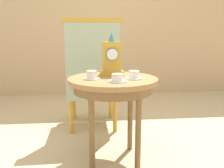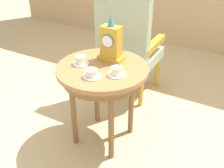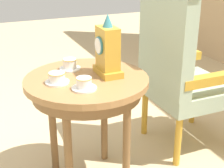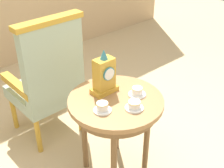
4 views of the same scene
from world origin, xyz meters
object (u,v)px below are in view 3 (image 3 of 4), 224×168
object	(u,v)px
teacup_right	(57,78)
teacup_center	(84,84)
mantel_clock	(108,51)
teacup_left	(70,65)
armchair	(179,67)
side_table	(87,91)

from	to	relation	value
teacup_right	teacup_center	world-z (taller)	teacup_center
mantel_clock	teacup_center	bearing A→B (deg)	-51.98
teacup_left	teacup_right	world-z (taller)	teacup_left
teacup_right	armchair	distance (m)	0.87
mantel_clock	armchair	world-z (taller)	armchair
teacup_right	teacup_center	bearing A→B (deg)	37.69
teacup_left	teacup_center	world-z (taller)	teacup_left
teacup_center	teacup_right	bearing A→B (deg)	-142.31
teacup_center	mantel_clock	bearing A→B (deg)	128.02
teacup_left	teacup_right	bearing A→B (deg)	-34.72
teacup_left	teacup_right	distance (m)	0.21
teacup_center	armchair	distance (m)	0.81
mantel_clock	armchair	size ratio (longest dim) A/B	0.29
teacup_right	teacup_left	bearing A→B (deg)	145.28
side_table	mantel_clock	distance (m)	0.25
mantel_clock	teacup_left	bearing A→B (deg)	-134.09
teacup_right	mantel_clock	bearing A→B (deg)	92.60
teacup_center	mantel_clock	xyz separation A→B (m)	(-0.15, 0.19, 0.11)
side_table	teacup_center	world-z (taller)	teacup_center
side_table	mantel_clock	bearing A→B (deg)	88.63
teacup_center	armchair	xyz separation A→B (m)	(-0.29, 0.75, -0.10)
armchair	teacup_center	bearing A→B (deg)	-69.18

